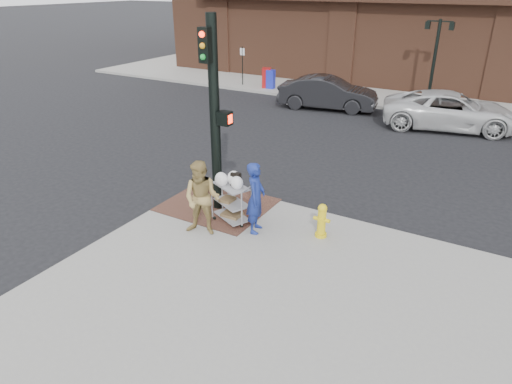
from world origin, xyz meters
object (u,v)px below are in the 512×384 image
Objects in this scene: woman_blue at (256,198)px; minivan_white at (451,111)px; traffic_signal_pole at (215,112)px; sedan_dark at (328,93)px; utility_cart at (232,199)px; pedestrian_tan at (202,199)px; lamp_post at (435,52)px; fire_hydrant at (322,220)px.

woman_blue is 0.32× the size of minivan_white.
traffic_signal_pole is 2.78× the size of woman_blue.
utility_cart is (2.42, -12.39, -0.03)m from sedan_dark.
traffic_signal_pole is 3.74× the size of utility_cart.
pedestrian_tan is at bearing -105.70° from utility_cart.
woman_blue is at bearing -20.43° from traffic_signal_pole.
lamp_post is 2.99× the size of utility_cart.
pedestrian_tan is 0.39× the size of sedan_dark.
utility_cart is 2.35m from fire_hydrant.
traffic_signal_pole is 2.41m from woman_blue.
traffic_signal_pole is at bearing 177.87° from sedan_dark.
pedestrian_tan reaches higher than woman_blue.
minivan_white reaches higher than fire_hydrant.
woman_blue is at bearing -159.94° from fire_hydrant.
lamp_post is 15.85m from utility_cart.
woman_blue is at bearing 19.44° from pedestrian_tan.
lamp_post is 2.22× the size of woman_blue.
pedestrian_tan is 1.40× the size of utility_cart.
pedestrian_tan reaches higher than minivan_white.
sedan_dark is (-1.70, 11.98, -2.04)m from traffic_signal_pole.
traffic_signal_pole is at bearing -99.24° from lamp_post.
woman_blue reaches higher than minivan_white.
utility_cart is (0.25, 0.90, -0.33)m from pedestrian_tan.
minivan_white is at bearing 84.73° from fire_hydrant.
woman_blue is (1.52, -0.57, -1.78)m from traffic_signal_pole.
minivan_white reaches higher than utility_cart.
fire_hydrant is at bearing -168.70° from sedan_dark.
woman_blue reaches higher than fire_hydrant.
woman_blue is at bearing 155.49° from minivan_white.
pedestrian_tan is 2.15× the size of fire_hydrant.
utility_cart is at bearing -30.09° from traffic_signal_pole.
lamp_post is at bearing -62.37° from sedan_dark.
utility_cart is at bearing -96.43° from lamp_post.
lamp_post is at bearing 92.06° from fire_hydrant.
fire_hydrant is at bearing -86.09° from woman_blue.
utility_cart reaches higher than fire_hydrant.
utility_cart is at bearing 58.46° from pedestrian_tan.
sedan_dark is (-3.22, 12.55, -0.26)m from woman_blue.
traffic_signal_pole reaches higher than woman_blue.
fire_hydrant is (-1.06, -11.53, -0.18)m from minivan_white.
traffic_signal_pole is 0.89× the size of minivan_white.
woman_blue is 12.35m from minivan_white.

